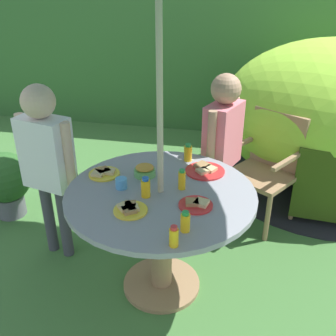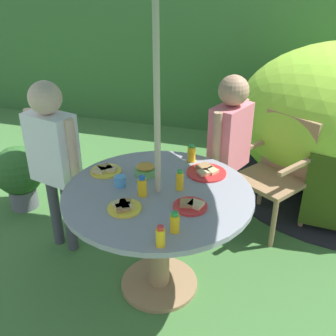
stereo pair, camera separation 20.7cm
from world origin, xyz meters
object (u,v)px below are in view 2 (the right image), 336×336
object	(u,v)px
juice_bottle_near_right	(142,187)
juice_bottle_center_back	(160,237)
plate_near_left	(191,205)
juice_bottle_far_left	(191,154)
cup_near	(120,181)
wooden_chair	(278,167)
plate_back_edge	(106,170)
plate_front_edge	(206,172)
child_in_pink_shirt	(230,138)
juice_bottle_center_front	(180,180)
child_in_white_shirt	(52,148)
potted_plant	(19,174)
juice_bottle_far_right	(175,223)
snack_bowl	(145,170)
garden_table	(158,216)
plate_mid_left	(124,207)

from	to	relation	value
juice_bottle_near_right	juice_bottle_center_back	size ratio (longest dim) A/B	1.10
plate_near_left	juice_bottle_far_left	distance (m)	0.58
juice_bottle_near_right	cup_near	xyz separation A→B (m)	(-0.17, 0.07, -0.03)
wooden_chair	plate_back_edge	world-z (taller)	wooden_chair
plate_front_edge	child_in_pink_shirt	bearing A→B (deg)	80.41
juice_bottle_center_front	child_in_white_shirt	bearing A→B (deg)	171.19
potted_plant	juice_bottle_far_left	world-z (taller)	juice_bottle_far_left
child_in_white_shirt	juice_bottle_far_right	distance (m)	1.18
snack_bowl	juice_bottle_center_front	xyz separation A→B (m)	(0.26, -0.12, 0.03)
potted_plant	juice_bottle_center_back	xyz separation A→B (m)	(1.65, -1.08, 0.47)
plate_near_left	juice_bottle_near_right	size ratio (longest dim) A/B	1.55
juice_bottle_far_right	child_in_pink_shirt	bearing A→B (deg)	84.74
garden_table	cup_near	distance (m)	0.33
child_in_pink_shirt	plate_near_left	size ratio (longest dim) A/B	6.63
juice_bottle_far_left	juice_bottle_center_front	distance (m)	0.39
juice_bottle_near_right	snack_bowl	bearing A→B (deg)	105.58
garden_table	juice_bottle_near_right	xyz separation A→B (m)	(-0.07, -0.07, 0.24)
juice_bottle_center_front	plate_mid_left	bearing A→B (deg)	-128.97
child_in_white_shirt	snack_bowl	size ratio (longest dim) A/B	9.40
child_in_pink_shirt	juice_bottle_center_back	size ratio (longest dim) A/B	11.29
snack_bowl	plate_mid_left	distance (m)	0.42
child_in_pink_shirt	plate_mid_left	bearing A→B (deg)	-1.21
juice_bottle_far_left	child_in_white_shirt	bearing A→B (deg)	-165.24
child_in_pink_shirt	juice_bottle_near_right	distance (m)	0.93
potted_plant	juice_bottle_near_right	size ratio (longest dim) A/B	4.66
garden_table	wooden_chair	bearing A→B (deg)	56.02
cup_near	juice_bottle_center_front	bearing A→B (deg)	10.00
potted_plant	snack_bowl	distance (m)	1.47
plate_mid_left	juice_bottle_near_right	xyz separation A→B (m)	(0.05, 0.17, 0.05)
juice_bottle_far_left	potted_plant	bearing A→B (deg)	174.76
juice_bottle_far_left	juice_bottle_center_back	size ratio (longest dim) A/B	1.10
potted_plant	plate_mid_left	world-z (taller)	plate_mid_left
snack_bowl	plate_mid_left	xyz separation A→B (m)	(0.02, -0.42, -0.02)
juice_bottle_far_right	juice_bottle_near_right	bearing A→B (deg)	134.20
potted_plant	plate_mid_left	distance (m)	1.65
wooden_chair	plate_front_edge	xyz separation A→B (m)	(-0.45, -0.71, 0.25)
garden_table	potted_plant	bearing A→B (deg)	158.10
child_in_white_shirt	wooden_chair	bearing A→B (deg)	41.86
juice_bottle_far_right	garden_table	bearing A→B (deg)	119.83
child_in_pink_shirt	cup_near	xyz separation A→B (m)	(-0.55, -0.78, -0.04)
garden_table	plate_front_edge	world-z (taller)	plate_front_edge
plate_front_edge	juice_bottle_near_right	size ratio (longest dim) A/B	2.06
juice_bottle_center_front	juice_bottle_center_back	distance (m)	0.55
potted_plant	child_in_pink_shirt	xyz separation A→B (m)	(1.79, 0.18, 0.49)
garden_table	plate_mid_left	size ratio (longest dim) A/B	6.05
cup_near	plate_back_edge	bearing A→B (deg)	139.22
garden_table	wooden_chair	world-z (taller)	wooden_chair
wooden_chair	juice_bottle_center_back	xyz separation A→B (m)	(-0.51, -1.50, 0.29)
juice_bottle_far_left	juice_bottle_center_front	world-z (taller)	juice_bottle_center_front
plate_back_edge	juice_bottle_far_left	xyz separation A→B (m)	(0.50, 0.32, 0.05)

